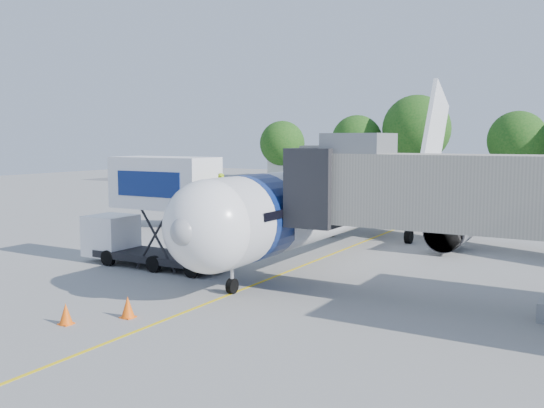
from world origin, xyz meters
The scene contains 14 objects.
ground centered at (0.00, 0.00, 0.00)m, with size 160.00×160.00×0.00m, color gray.
guidance_line centered at (0.00, 0.00, 0.01)m, with size 0.15×70.00×0.01m, color yellow.
taxiway_strip centered at (0.00, 42.00, 0.00)m, with size 120.00×10.00×0.01m, color #59595B.
aircraft centered at (0.00, 4.12, 2.95)m, with size 34.17×37.73×11.35m.
jet_bridge centered at (7.99, -7.00, 4.34)m, with size 13.90×3.20×6.60m.
catering_hiloader centered at (-6.27, -7.00, 2.76)m, with size 8.50×2.44×5.50m.
ground_tug centered at (3.45, -19.49, 0.66)m, with size 3.52×2.72×1.25m.
safety_cone_a centered at (-1.32, -14.21, 0.38)m, with size 0.49×0.49×0.78m.
safety_cone_b centered at (-2.62, -15.87, 0.36)m, with size 0.47×0.47×0.75m.
outbuilding_left centered at (-28.00, 60.00, 2.66)m, with size 18.40×8.40×5.30m.
tree_a centered at (-34.49, 56.53, 5.64)m, with size 7.30×7.30×9.30m.
tree_b centered at (-22.26, 58.40, 6.11)m, with size 7.89×7.89×10.06m.
tree_c centered at (-13.23, 59.45, 7.83)m, with size 10.12×10.12×12.90m.
tree_d centered at (1.05, 58.79, 6.18)m, with size 7.99×7.99×10.19m.
Camera 1 is at (13.74, -29.88, 6.37)m, focal length 40.00 mm.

